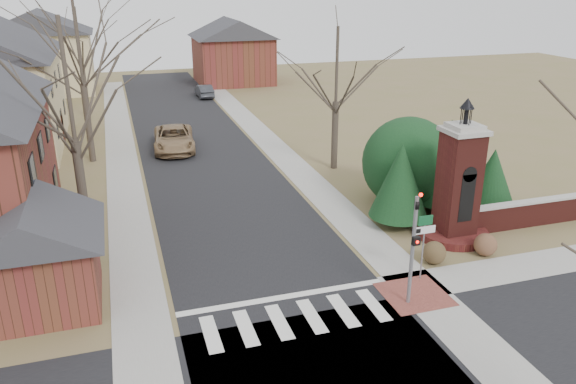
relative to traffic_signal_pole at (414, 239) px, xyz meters
name	(u,v)px	position (x,y,z in m)	size (l,w,h in m)	color
ground	(303,332)	(-4.30, -0.57, -2.59)	(120.00, 120.00, 0.00)	brown
main_street	(200,152)	(-4.30, 21.43, -2.58)	(8.00, 70.00, 0.01)	black
crosswalk_zone	(296,319)	(-4.30, 0.23, -2.58)	(8.00, 2.20, 0.02)	silver
stop_bar	(283,297)	(-4.30, 1.73, -2.58)	(8.00, 0.35, 0.02)	silver
sidewalk_right_main	(273,145)	(0.90, 21.43, -2.58)	(2.00, 60.00, 0.02)	gray
sidewalk_left	(122,158)	(-9.50, 21.43, -2.58)	(2.00, 60.00, 0.02)	gray
curb_apron	(415,294)	(0.50, 0.43, -2.57)	(2.40, 2.40, 0.02)	brown
traffic_signal_pole	(414,239)	(0.00, 0.00, 0.00)	(0.28, 0.41, 4.50)	slate
sign_post	(424,235)	(1.29, 1.41, -0.64)	(0.90, 0.07, 2.75)	slate
brick_gate_monument	(457,193)	(4.70, 4.42, -0.42)	(3.20, 3.20, 6.47)	#531D18
brick_garden_wall	(535,212)	(9.20, 4.43, -1.93)	(7.50, 0.50, 1.30)	#531D18
garage_left	(35,250)	(-12.82, 3.92, -0.35)	(4.80, 4.80, 4.29)	brown
house_distant_left	(39,51)	(-16.31, 47.42, 1.66)	(10.80, 8.80, 8.53)	#CEC189
house_distant_right	(233,50)	(3.69, 47.42, 1.06)	(8.80, 8.80, 7.30)	brown
evergreen_near	(400,180)	(2.90, 6.43, -0.29)	(2.80, 2.80, 4.10)	#473D33
evergreen_mid	(448,160)	(6.20, 7.63, 0.01)	(3.40, 3.40, 4.70)	#473D33
evergreen_far	(492,176)	(8.20, 6.63, -0.69)	(2.40, 2.40, 3.30)	#473D33
evergreen_mass	(408,159)	(4.70, 8.93, -0.19)	(4.80, 4.80, 4.80)	black
bare_tree_0	(65,72)	(-11.30, 8.43, 5.11)	(8.05, 8.05, 11.15)	#473D33
bare_tree_1	(77,34)	(-11.30, 21.43, 5.44)	(8.40, 8.40, 11.64)	#473D33
bare_tree_2	(78,32)	(-11.80, 34.43, 4.44)	(7.35, 7.35, 10.19)	#473D33
bare_tree_3	(337,60)	(3.20, 15.43, 4.10)	(7.00, 7.00, 9.70)	#473D33
pickup_truck	(174,139)	(-5.90, 22.40, -1.78)	(2.66, 5.78, 1.61)	#937450
distant_car	(204,91)	(-0.90, 39.97, -1.95)	(1.35, 3.86, 1.27)	#35373D
dry_shrub_left	(434,253)	(2.50, 2.43, -2.10)	(0.98, 0.98, 0.98)	#4D3B23
dry_shrub_right	(485,245)	(5.00, 2.43, -2.09)	(0.98, 0.98, 0.98)	brown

